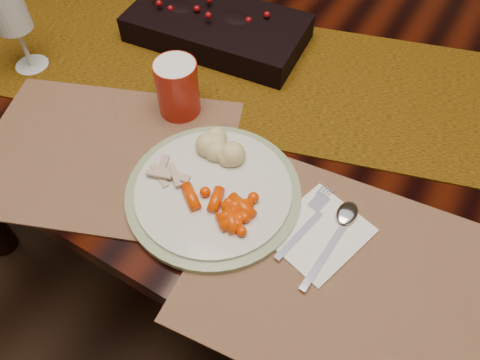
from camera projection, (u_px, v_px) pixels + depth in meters
The scene contains 15 objects.
floor at pixel (279, 260), 1.54m from camera, with size 5.00×5.00×0.00m, color black.
dining_table at pixel (288, 195), 1.24m from camera, with size 1.80×1.00×0.75m, color black.
table_runner at pixel (309, 84), 0.94m from camera, with size 1.82×0.38×0.00m, color black.
centerpiece at pixel (217, 24), 1.00m from camera, with size 0.37×0.19×0.07m, color black, non-canonical shape.
placemat_main at pixel (358, 282), 0.68m from camera, with size 0.48×0.35×0.00m, color brown.
placemat_second at pixel (106, 153), 0.83m from camera, with size 0.45×0.33×0.00m, color #917453.
dinner_plate at pixel (213, 192), 0.77m from camera, with size 0.29×0.29×0.02m, color silver.
baby_carrots at pixel (213, 207), 0.73m from camera, with size 0.10×0.08×0.02m, color #DF3900, non-canonical shape.
mashed_potatoes at pixel (220, 145), 0.79m from camera, with size 0.09×0.08×0.05m, color tan, non-canonical shape.
turkey_shreds at pixel (165, 176), 0.77m from camera, with size 0.07×0.06×0.02m, color #D2A990, non-canonical shape.
napkin at pixel (319, 233), 0.73m from camera, with size 0.12×0.14×0.00m, color white.
fork at pixel (304, 226), 0.73m from camera, with size 0.02×0.14×0.00m, color silver, non-canonical shape.
spoon at pixel (331, 243), 0.71m from camera, with size 0.03×0.16×0.00m, color #B8B8CD, non-canonical shape.
red_cup at pixel (178, 88), 0.85m from camera, with size 0.08×0.08×0.11m, color #A01B0F.
wine_glass at pixel (15, 26), 0.90m from camera, with size 0.07×0.07×0.19m, color silver, non-canonical shape.
Camera 1 is at (0.25, -0.67, 1.39)m, focal length 35.00 mm.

